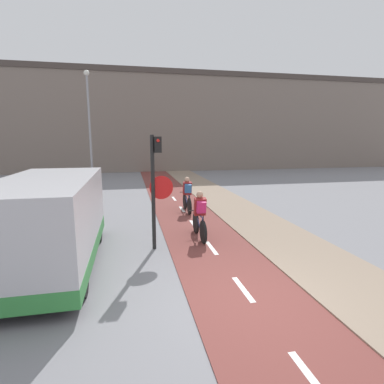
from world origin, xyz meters
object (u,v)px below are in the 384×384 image
at_px(van, 49,224).
at_px(cyclist_far, 187,196).
at_px(cyclist_near, 200,217).
at_px(traffic_light_pole, 156,180).
at_px(street_lamp_far, 89,118).

bearing_deg(van, cyclist_far, 48.06).
bearing_deg(van, cyclist_near, 17.84).
bearing_deg(traffic_light_pole, cyclist_far, 67.81).
bearing_deg(traffic_light_pole, van, -165.17).
xyz_separation_m(street_lamp_far, cyclist_far, (4.91, -8.65, -3.82)).
bearing_deg(cyclist_far, van, -131.94).
height_order(street_lamp_far, cyclist_far, street_lamp_far).
relative_size(traffic_light_pole, cyclist_far, 1.88).
bearing_deg(cyclist_far, street_lamp_far, 119.56).
relative_size(traffic_light_pole, cyclist_near, 1.88).
bearing_deg(cyclist_near, van, -162.16).
height_order(cyclist_near, van, van).
relative_size(cyclist_far, van, 0.33).
xyz_separation_m(traffic_light_pole, van, (-2.70, -0.71, -0.92)).
distance_m(traffic_light_pole, cyclist_near, 2.02).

